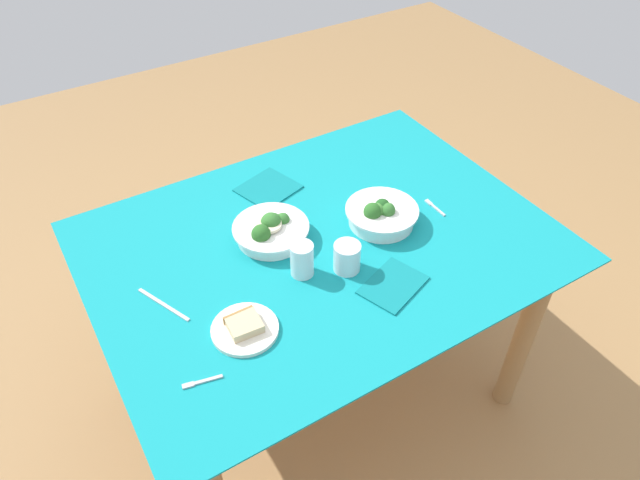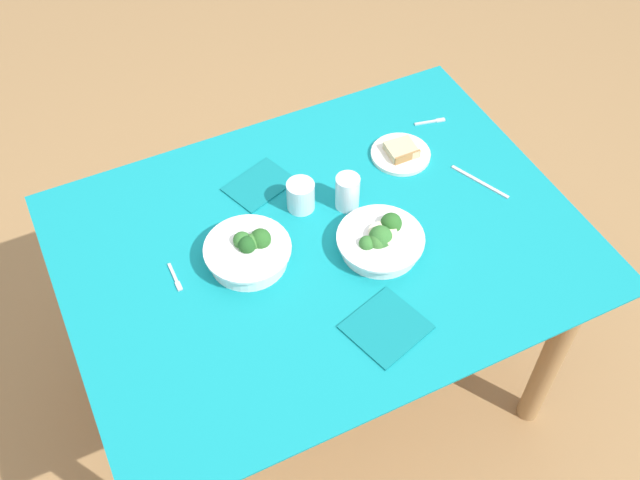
% 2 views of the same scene
% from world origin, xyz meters
% --- Properties ---
extents(ground_plane, '(6.00, 6.00, 0.00)m').
position_xyz_m(ground_plane, '(0.00, 0.00, 0.00)').
color(ground_plane, '#9E7547').
extents(dining_table, '(1.36, 1.02, 0.77)m').
position_xyz_m(dining_table, '(0.00, 0.00, 0.65)').
color(dining_table, teal).
rests_on(dining_table, ground_plane).
extents(broccoli_bowl_far, '(0.23, 0.23, 0.09)m').
position_xyz_m(broccoli_bowl_far, '(-0.20, 0.02, 0.80)').
color(broccoli_bowl_far, white).
rests_on(broccoli_bowl_far, dining_table).
extents(broccoli_bowl_near, '(0.23, 0.23, 0.09)m').
position_xyz_m(broccoli_bowl_near, '(0.12, -0.09, 0.80)').
color(broccoli_bowl_near, white).
rests_on(broccoli_bowl_near, dining_table).
extents(bread_side_plate, '(0.18, 0.18, 0.04)m').
position_xyz_m(bread_side_plate, '(0.35, 0.19, 0.78)').
color(bread_side_plate, silver).
rests_on(bread_side_plate, dining_table).
extents(water_glass_center, '(0.07, 0.07, 0.10)m').
position_xyz_m(water_glass_center, '(0.12, 0.09, 0.82)').
color(water_glass_center, silver).
rests_on(water_glass_center, dining_table).
extents(water_glass_side, '(0.08, 0.08, 0.09)m').
position_xyz_m(water_glass_side, '(0.00, 0.14, 0.81)').
color(water_glass_side, silver).
rests_on(water_glass_side, dining_table).
extents(fork_by_far_bowl, '(0.10, 0.03, 0.00)m').
position_xyz_m(fork_by_far_bowl, '(0.51, 0.28, 0.77)').
color(fork_by_far_bowl, '#B7B7BC').
rests_on(fork_by_far_bowl, dining_table).
extents(fork_by_near_bowl, '(0.01, 0.09, 0.00)m').
position_xyz_m(fork_by_near_bowl, '(-0.39, 0.05, 0.77)').
color(fork_by_near_bowl, '#B7B7BC').
rests_on(fork_by_near_bowl, dining_table).
extents(table_knife_left, '(0.08, 0.18, 0.00)m').
position_xyz_m(table_knife_left, '(0.50, -0.00, 0.77)').
color(table_knife_left, '#B7B7BC').
rests_on(table_knife_left, dining_table).
extents(napkin_folded_upper, '(0.21, 0.18, 0.01)m').
position_xyz_m(napkin_folded_upper, '(-0.07, 0.26, 0.77)').
color(napkin_folded_upper, '#0F777D').
rests_on(napkin_folded_upper, dining_table).
extents(napkin_folded_lower, '(0.22, 0.21, 0.01)m').
position_xyz_m(napkin_folded_lower, '(0.02, -0.31, 0.77)').
color(napkin_folded_lower, '#0F777D').
rests_on(napkin_folded_lower, dining_table).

